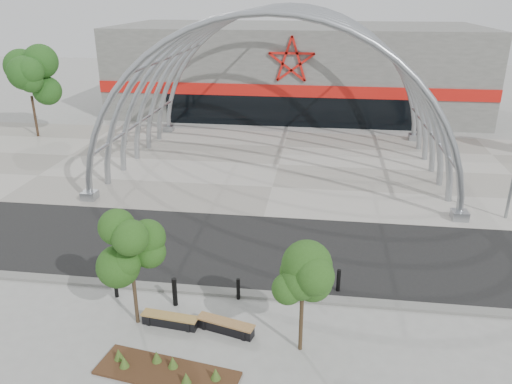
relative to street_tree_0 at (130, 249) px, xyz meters
The scene contains 17 objects.
ground 5.08m from the street_tree_0, 35.88° to the left, with size 140.00×140.00×0.00m, color gray.
road 7.42m from the street_tree_0, 60.44° to the left, with size 140.00×7.00×0.02m, color black.
forecourt 18.48m from the street_tree_0, 79.37° to the left, with size 60.00×17.00×0.04m, color gray.
kerb 4.93m from the street_tree_0, 32.99° to the left, with size 60.00×0.50×0.12m, color slate.
arena_building 36.06m from the street_tree_0, 84.64° to the left, with size 34.00×15.24×8.00m.
vault_canopy 18.48m from the street_tree_0, 79.37° to the left, with size 20.80×15.80×20.36m.
planting_bed 4.07m from the street_tree_0, 53.40° to the right, with size 4.60×2.06×0.47m.
street_tree_0 is the anchor object (origin of this frame).
street_tree_1 5.83m from the street_tree_0, ahead, with size 1.62×1.62×3.82m.
bench_0 2.97m from the street_tree_0, ahead, with size 2.06×0.68×0.42m.
bench_1 4.20m from the street_tree_0, ahead, with size 2.11×0.97×0.43m.
bollard_0 3.15m from the street_tree_0, 133.75° to the left, with size 0.15×0.15×0.93m, color black.
bollard_1 2.84m from the street_tree_0, 49.06° to the left, with size 0.18×0.18×1.13m, color black.
bollard_2 4.55m from the street_tree_0, 29.85° to the left, with size 0.14×0.14×0.87m, color black.
bollard_3 6.91m from the street_tree_0, 22.38° to the left, with size 0.17×0.17×1.06m, color black.
bollard_4 8.05m from the street_tree_0, 22.68° to the left, with size 0.15×0.15×0.95m, color black.
bg_tree_0 27.98m from the street_tree_0, 126.55° to the left, with size 3.00×3.00×6.45m.
Camera 1 is at (2.77, -16.45, 10.89)m, focal length 35.00 mm.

